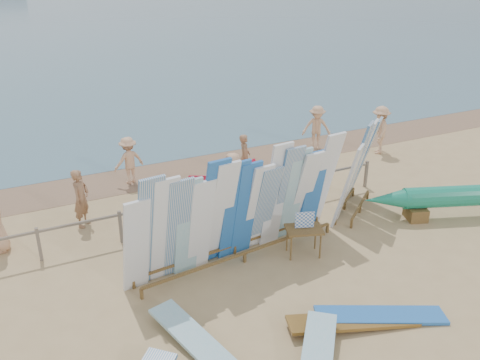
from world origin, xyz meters
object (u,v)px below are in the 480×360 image
stroller (258,179)px  beachgoer_3 (129,160)px  side_surfboard_rack (356,170)px  beachgoer_9 (317,127)px  beachgoer_7 (245,157)px  beachgoer_1 (81,198)px  beach_chair_left (198,200)px  beach_chair_right (188,208)px  beachgoer_6 (233,180)px  beachgoer_extra_0 (380,130)px  flat_board_a (200,350)px  flat_board_c (353,326)px  flat_board_d (380,319)px  vendor_table (304,241)px  main_surfboard_rack (240,211)px

stroller → beachgoer_3: bearing=122.7°
side_surfboard_rack → beachgoer_9: size_ratio=1.66×
beachgoer_3 → beachgoer_7: (3.57, -1.35, -0.02)m
beachgoer_9 → beachgoer_1: bearing=-135.6°
beach_chair_left → beachgoer_7: size_ratio=0.61×
beach_chair_right → side_surfboard_rack: bearing=-61.0°
beachgoer_1 → beach_chair_left: bearing=-59.9°
beach_chair_left → beachgoer_1: bearing=-159.7°
beachgoer_6 → beachgoer_7: size_ratio=1.08×
beachgoer_9 → beachgoer_extra_0: bearing=-8.5°
side_surfboard_rack → flat_board_a: size_ratio=1.05×
flat_board_c → beachgoer_6: (0.21, 6.06, 0.84)m
flat_board_d → stroller: (0.75, 6.75, 0.39)m
beach_chair_right → beachgoer_6: (1.48, 0.12, 0.56)m
beachgoer_7 → beachgoer_3: bearing=95.2°
beachgoer_6 → beachgoer_extra_0: 7.15m
beach_chair_right → stroller: bearing=-24.2°
flat_board_a → beachgoer_3: size_ratio=1.70×
flat_board_a → beachgoer_7: size_ratio=1.74×
flat_board_c → beachgoer_extra_0: beachgoer_extra_0 is taller
vendor_table → beachgoer_7: beachgoer_7 is taller
main_surfboard_rack → vendor_table: 1.84m
main_surfboard_rack → flat_board_a: (-2.12, -2.59, -1.30)m
beachgoer_3 → beachgoer_6: size_ratio=0.95×
beachgoer_9 → flat_board_c: bearing=-90.2°
flat_board_a → beach_chair_left: size_ratio=2.87×
beach_chair_right → stroller: (2.65, 0.71, 0.11)m
beachgoer_7 → beachgoer_extra_0: beachgoer_extra_0 is taller
beachgoer_3 → beachgoer_9: beachgoer_9 is taller
beachgoer_6 → beachgoer_9: 5.97m
side_surfboard_rack → vendor_table: 3.11m
main_surfboard_rack → beach_chair_right: (-0.35, 2.64, -1.02)m
side_surfboard_rack → flat_board_a: 7.24m
vendor_table → main_surfboard_rack: bearing=178.7°
flat_board_d → flat_board_a: 3.76m
beach_chair_right → stroller: size_ratio=0.98×
flat_board_d → side_surfboard_rack: bearing=-8.6°
side_surfboard_rack → beachgoer_1: (-7.26, 2.59, -0.46)m
vendor_table → flat_board_a: (-3.61, -2.03, -0.40)m
main_surfboard_rack → flat_board_c: (0.92, -3.31, -1.30)m
main_surfboard_rack → beachgoer_extra_0: bearing=21.7°
flat_board_d → beachgoer_6: (-0.43, 6.15, 0.84)m
beach_chair_right → beachgoer_1: 2.95m
beach_chair_left → beach_chair_right: 0.61m
flat_board_a → beachgoer_3: bearing=68.6°
beach_chair_left → beachgoer_3: beachgoer_3 is taller
beachgoer_1 → beachgoer_7: beachgoer_1 is taller
stroller → beachgoer_9: bearing=10.5°
flat_board_d → beach_chair_right: (-1.90, 6.04, 0.28)m
stroller → beachgoer_7: bearing=63.7°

